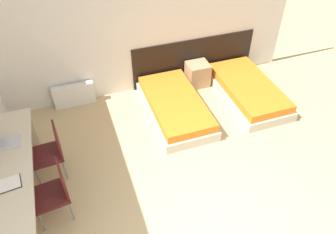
{
  "coord_description": "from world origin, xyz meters",
  "views": [
    {
      "loc": [
        -1.29,
        -1.73,
        4.02
      ],
      "look_at": [
        0.0,
        1.99,
        0.55
      ],
      "focal_mm": 35.0,
      "sensor_mm": 36.0,
      "label": 1
    }
  ],
  "objects_px": {
    "bed_near_window": "(175,107)",
    "chair_near_laptop": "(50,150)",
    "laptop": "(3,140)",
    "bed_near_door": "(248,91)",
    "chair_near_notebook": "(54,191)",
    "nightstand": "(198,74)"
  },
  "relations": [
    {
      "from": "bed_near_window",
      "to": "chair_near_laptop",
      "type": "height_order",
      "value": "chair_near_laptop"
    },
    {
      "from": "nightstand",
      "to": "chair_near_laptop",
      "type": "bearing_deg",
      "value": -154.03
    },
    {
      "from": "bed_near_window",
      "to": "laptop",
      "type": "xyz_separation_m",
      "value": [
        -2.75,
        -0.66,
        0.66
      ]
    },
    {
      "from": "chair_near_notebook",
      "to": "laptop",
      "type": "xyz_separation_m",
      "value": [
        -0.54,
        0.8,
        0.34
      ]
    },
    {
      "from": "nightstand",
      "to": "chair_near_notebook",
      "type": "xyz_separation_m",
      "value": [
        -2.97,
        -2.2,
        0.24
      ]
    },
    {
      "from": "chair_near_laptop",
      "to": "chair_near_notebook",
      "type": "xyz_separation_m",
      "value": [
        -0.0,
        -0.75,
        0.0
      ]
    },
    {
      "from": "chair_near_notebook",
      "to": "laptop",
      "type": "distance_m",
      "value": 1.02
    },
    {
      "from": "bed_near_window",
      "to": "chair_near_laptop",
      "type": "bearing_deg",
      "value": -162.29
    },
    {
      "from": "bed_near_window",
      "to": "chair_near_laptop",
      "type": "relative_size",
      "value": 2.14
    },
    {
      "from": "bed_near_window",
      "to": "bed_near_door",
      "type": "bearing_deg",
      "value": 0.0
    },
    {
      "from": "bed_near_door",
      "to": "chair_near_laptop",
      "type": "distance_m",
      "value": 3.81
    },
    {
      "from": "bed_near_window",
      "to": "laptop",
      "type": "relative_size",
      "value": 5.58
    },
    {
      "from": "bed_near_window",
      "to": "bed_near_door",
      "type": "height_order",
      "value": "same"
    },
    {
      "from": "bed_near_window",
      "to": "nightstand",
      "type": "relative_size",
      "value": 3.83
    },
    {
      "from": "bed_near_window",
      "to": "chair_near_notebook",
      "type": "height_order",
      "value": "chair_near_notebook"
    },
    {
      "from": "nightstand",
      "to": "chair_near_laptop",
      "type": "relative_size",
      "value": 0.56
    },
    {
      "from": "chair_near_notebook",
      "to": "chair_near_laptop",
      "type": "bearing_deg",
      "value": 83.28
    },
    {
      "from": "nightstand",
      "to": "chair_near_notebook",
      "type": "bearing_deg",
      "value": -143.47
    },
    {
      "from": "bed_near_window",
      "to": "nightstand",
      "type": "bearing_deg",
      "value": 44.34
    },
    {
      "from": "chair_near_notebook",
      "to": "laptop",
      "type": "height_order",
      "value": "laptop"
    },
    {
      "from": "bed_near_door",
      "to": "chair_near_notebook",
      "type": "relative_size",
      "value": 2.14
    },
    {
      "from": "bed_near_door",
      "to": "chair_near_notebook",
      "type": "distance_m",
      "value": 4.02
    }
  ]
}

